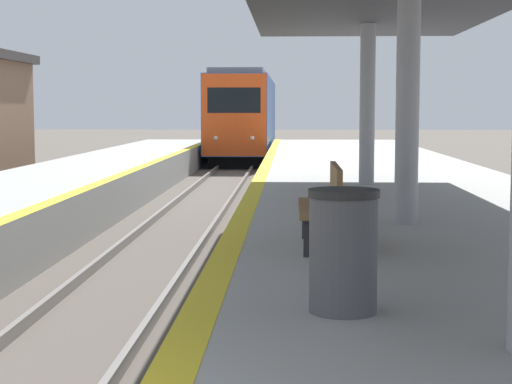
# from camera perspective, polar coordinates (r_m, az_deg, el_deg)

# --- Properties ---
(train) EXTENTS (2.72, 16.71, 4.22)m
(train) POSITION_cam_1_polar(r_m,az_deg,el_deg) (43.23, -0.74, 5.08)
(train) COLOR black
(train) RESTS_ON ground
(trash_bin) EXTENTS (0.54, 0.54, 0.94)m
(trash_bin) POSITION_cam_1_polar(r_m,az_deg,el_deg) (6.53, 5.84, -3.91)
(trash_bin) COLOR #4C4C51
(trash_bin) RESTS_ON platform_right
(bench) EXTENTS (0.44, 1.57, 0.92)m
(bench) POSITION_cam_1_polar(r_m,az_deg,el_deg) (9.55, 4.59, -0.82)
(bench) COLOR brown
(bench) RESTS_ON platform_right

